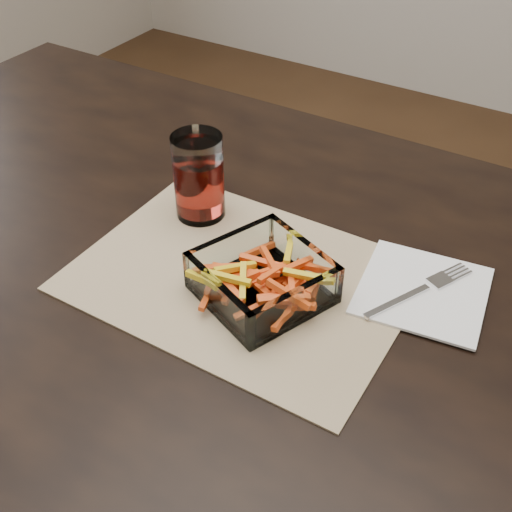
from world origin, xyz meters
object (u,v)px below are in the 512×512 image
Objects in this scene: glass_bowl at (262,281)px; fork at (422,289)px; tumbler at (199,179)px; dining_table at (219,293)px.

fork is (0.18, 0.11, -0.02)m from glass_bowl.
fork is (0.36, 0.00, -0.06)m from tumbler.
tumbler is at bearing -152.92° from fork.
fork is at bearing 32.26° from glass_bowl.
dining_table is 0.18m from tumbler.
tumbler is at bearing 139.33° from dining_table.
dining_table is 8.21× the size of glass_bowl.
fork reaches higher than dining_table.
glass_bowl is at bearing -25.19° from dining_table.
tumbler reaches higher than dining_table.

